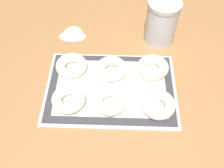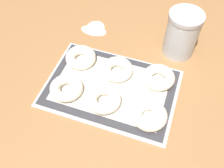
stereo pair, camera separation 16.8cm
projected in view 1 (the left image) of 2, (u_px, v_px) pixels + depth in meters
ground_plane at (111, 86)px, 0.97m from camera, size 2.80×2.80×0.00m
baking_tray at (112, 88)px, 0.96m from camera, size 0.48×0.33×0.01m
baking_mat at (112, 87)px, 0.96m from camera, size 0.45×0.31×0.00m
bagel_front_left at (69, 99)px, 0.90m from camera, size 0.12×0.12×0.04m
bagel_front_center at (110, 101)px, 0.90m from camera, size 0.12×0.12×0.04m
bagel_front_right at (158, 104)px, 0.89m from camera, size 0.12×0.12×0.04m
bagel_back_left at (71, 66)px, 0.99m from camera, size 0.12×0.12×0.04m
bagel_back_center at (112, 69)px, 0.98m from camera, size 0.12×0.12×0.04m
bagel_back_right at (153, 67)px, 0.99m from camera, size 0.12×0.12×0.04m
flour_canister at (162, 22)px, 1.05m from camera, size 0.13×0.13×0.18m
flour_patch_near at (72, 36)px, 1.13m from camera, size 0.11×0.06×0.00m
flour_patch_far at (73, 33)px, 1.14m from camera, size 0.08×0.09×0.00m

